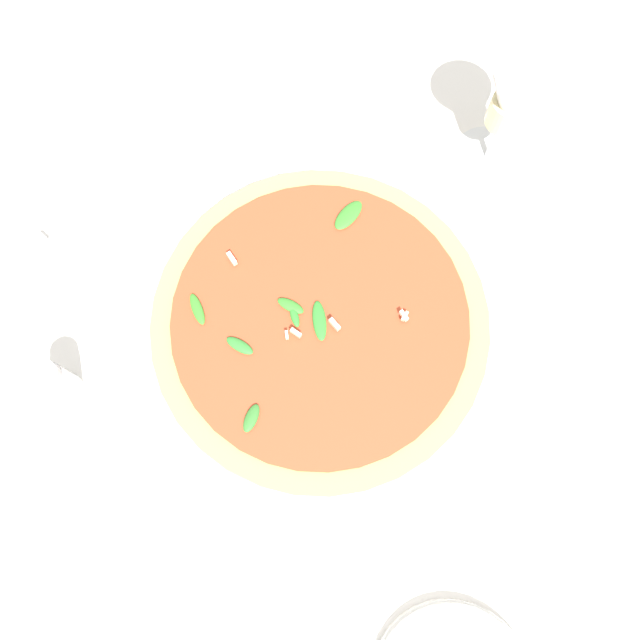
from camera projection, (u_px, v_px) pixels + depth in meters
ground_plane at (320, 302)px, 0.68m from camera, size 6.00×6.00×0.00m
pizza_arugula_main at (320, 324)px, 0.65m from camera, size 0.37×0.37×0.05m
wine_glass at (513, 100)px, 0.63m from camera, size 0.08×0.08×0.16m
shaker_pepper at (56, 382)px, 0.62m from camera, size 0.03×0.03×0.07m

